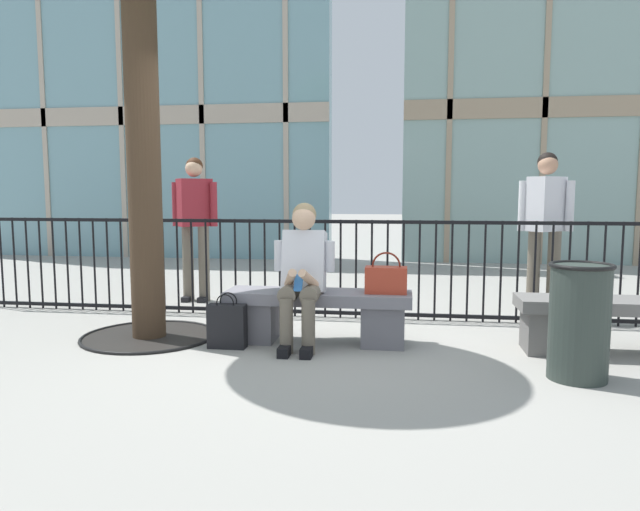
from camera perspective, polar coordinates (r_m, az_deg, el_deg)
ground_plane at (r=5.08m, az=-0.16°, el=-8.57°), size 60.00×60.00×0.00m
stone_bench at (r=5.02m, az=-0.16°, el=-5.57°), size 1.60×0.44×0.45m
seated_person_with_phone at (r=4.84m, az=-1.74°, el=-1.44°), size 0.52×0.66×1.21m
handbag_on_bench at (r=4.90m, az=6.54°, el=-2.34°), size 0.35×0.17×0.35m
shopping_bag at (r=4.92m, az=-9.16°, el=-6.84°), size 0.32×0.13×0.47m
bystander_at_railing at (r=7.02m, az=-12.25°, el=3.68°), size 0.55×0.41×1.71m
bystander_further_back at (r=6.43m, az=21.38°, el=3.16°), size 0.55×0.42×1.71m
plaza_railing at (r=5.98m, az=1.28°, el=-1.26°), size 7.89×0.04×1.02m
stone_bench_far at (r=5.24m, az=27.54°, el=-5.78°), size 1.60×0.44×0.45m
trash_can at (r=4.40m, az=24.24°, el=-5.87°), size 0.43×0.43×0.82m
building_facade_left at (r=12.82m, az=-18.90°, el=20.43°), size 8.27×0.43×9.00m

